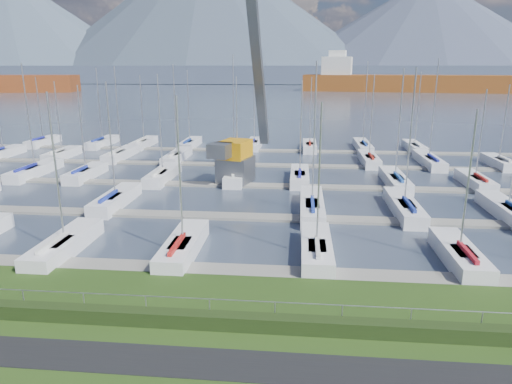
# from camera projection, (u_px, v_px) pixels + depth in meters

# --- Properties ---
(path) EXTENTS (160.00, 2.00, 0.04)m
(path) POSITION_uv_depth(u_px,v_px,m) (220.00, 364.00, 18.13)
(path) COLOR black
(path) RESTS_ON grass
(water) EXTENTS (800.00, 540.00, 0.20)m
(water) POSITION_uv_depth(u_px,v_px,m) (296.00, 87.00, 270.63)
(water) COLOR #3C4657
(hedge) EXTENTS (80.00, 0.70, 0.70)m
(hedge) POSITION_uv_depth(u_px,v_px,m) (230.00, 321.00, 20.53)
(hedge) COLOR #203112
(hedge) RESTS_ON grass
(fence) EXTENTS (80.00, 0.04, 0.04)m
(fence) POSITION_uv_depth(u_px,v_px,m) (231.00, 300.00, 20.69)
(fence) COLOR #979A9F
(fence) RESTS_ON grass
(foothill) EXTENTS (900.00, 80.00, 12.00)m
(foothill) POSITION_uv_depth(u_px,v_px,m) (297.00, 74.00, 336.10)
(foothill) COLOR #475368
(foothill) RESTS_ON water
(mountains) EXTENTS (1190.00, 360.00, 115.00)m
(mountains) POSITION_uv_depth(u_px,v_px,m) (307.00, 24.00, 396.23)
(mountains) COLOR #455065
(mountains) RESTS_ON water
(docks) EXTENTS (90.00, 41.60, 0.25)m
(docks) POSITION_uv_depth(u_px,v_px,m) (269.00, 186.00, 46.02)
(docks) COLOR slate
(docks) RESTS_ON water
(crane) EXTENTS (5.26, 13.45, 22.35)m
(crane) POSITION_uv_depth(u_px,v_px,m) (241.00, 128.00, 47.04)
(crane) COLOR #585B60
(crane) RESTS_ON water
(cargo_ship_mid) EXTENTS (105.79, 34.00, 21.50)m
(cargo_ship_mid) POSITION_uv_depth(u_px,v_px,m) (404.00, 84.00, 219.24)
(cargo_ship_mid) COLOR brown
(cargo_ship_mid) RESTS_ON water
(sailboat_fleet) EXTENTS (75.13, 50.18, 13.36)m
(sailboat_fleet) POSITION_uv_depth(u_px,v_px,m) (265.00, 126.00, 48.12)
(sailboat_fleet) COLOR maroon
(sailboat_fleet) RESTS_ON water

